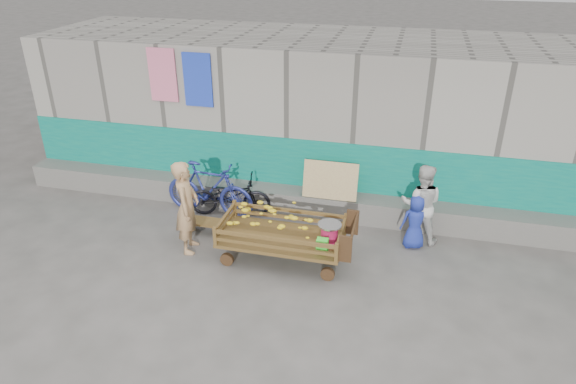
% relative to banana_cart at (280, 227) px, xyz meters
% --- Properties ---
extents(ground, '(80.00, 80.00, 0.00)m').
position_rel_banana_cart_xyz_m(ground, '(0.25, -0.68, -0.63)').
color(ground, '#4D4B46').
rests_on(ground, ground).
extents(building_wall, '(12.00, 3.50, 3.00)m').
position_rel_banana_cart_xyz_m(building_wall, '(0.25, 3.37, 0.84)').
color(building_wall, gray).
rests_on(building_wall, ground).
extents(banana_cart, '(2.17, 0.99, 0.93)m').
position_rel_banana_cart_xyz_m(banana_cart, '(0.00, 0.00, 0.00)').
color(banana_cart, brown).
rests_on(banana_cart, ground).
extents(bench, '(1.01, 0.30, 0.25)m').
position_rel_banana_cart_xyz_m(bench, '(-1.40, 0.49, -0.44)').
color(bench, brown).
rests_on(bench, ground).
extents(vendor_man, '(0.50, 0.66, 1.62)m').
position_rel_banana_cart_xyz_m(vendor_man, '(-1.56, -0.06, 0.18)').
color(vendor_man, tan).
rests_on(vendor_man, ground).
extents(woman, '(0.72, 0.57, 1.44)m').
position_rel_banana_cart_xyz_m(woman, '(2.18, 1.16, 0.09)').
color(woman, silver).
rests_on(woman, ground).
extents(child, '(0.54, 0.43, 0.97)m').
position_rel_banana_cart_xyz_m(child, '(2.11, 0.94, -0.14)').
color(child, '#1F2F96').
rests_on(child, ground).
extents(bicycle_dark, '(1.61, 0.83, 0.81)m').
position_rel_banana_cart_xyz_m(bicycle_dark, '(-1.30, 1.24, -0.22)').
color(bicycle_dark, black).
rests_on(bicycle_dark, ground).
extents(bicycle_blue, '(1.81, 0.65, 1.06)m').
position_rel_banana_cart_xyz_m(bicycle_blue, '(-1.68, 1.17, -0.09)').
color(bicycle_blue, navy).
rests_on(bicycle_blue, ground).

